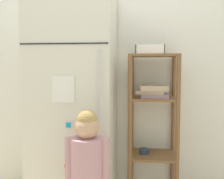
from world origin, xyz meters
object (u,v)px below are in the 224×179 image
(pantry_shelf_unit, at_px, (153,112))
(fruit_bin, at_px, (152,50))
(refrigerator, at_px, (74,102))
(child_standing, at_px, (87,164))

(pantry_shelf_unit, distance_m, fruit_bin, 0.52)
(refrigerator, xyz_separation_m, pantry_shelf_unit, (0.66, 0.10, -0.09))
(child_standing, relative_size, fruit_bin, 3.88)
(child_standing, bearing_deg, pantry_shelf_unit, 52.44)
(child_standing, height_order, pantry_shelf_unit, pantry_shelf_unit)
(pantry_shelf_unit, relative_size, fruit_bin, 5.48)
(refrigerator, relative_size, pantry_shelf_unit, 1.39)
(refrigerator, xyz_separation_m, child_standing, (0.21, -0.49, -0.35))
(refrigerator, height_order, child_standing, refrigerator)
(child_standing, bearing_deg, fruit_bin, 54.50)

